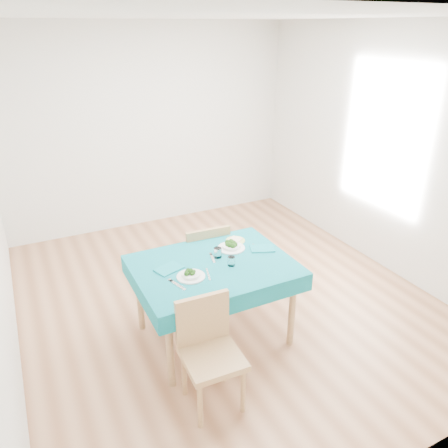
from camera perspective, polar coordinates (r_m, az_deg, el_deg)
name	(u,v)px	position (r m, az deg, el deg)	size (l,w,h in m)	color
room_shell	(224,176)	(4.10, 0.00, 6.34)	(4.02, 4.52, 2.73)	brown
table	(214,301)	(3.96, -1.34, -10.04)	(1.34, 1.02, 0.76)	#09616C
chair_near	(212,348)	(3.25, -1.52, -15.91)	(0.42, 0.46, 1.04)	#A0794B
chair_far	(201,247)	(4.48, -3.01, -2.98)	(0.45, 0.49, 1.12)	#A0794B
bowl_near	(191,273)	(3.57, -4.35, -6.44)	(0.23, 0.23, 0.07)	white
bowl_far	(231,245)	(4.00, 0.95, -2.74)	(0.25, 0.25, 0.08)	white
fork_near	(178,285)	(3.50, -6.08, -7.92)	(0.03, 0.20, 0.00)	silver
knife_near	(208,274)	(3.62, -2.08, -6.57)	(0.02, 0.20, 0.00)	silver
fork_far	(213,258)	(3.85, -1.50, -4.49)	(0.02, 0.17, 0.00)	silver
knife_far	(260,248)	(4.03, 4.73, -3.16)	(0.02, 0.21, 0.00)	silver
napkin_near	(169,269)	(3.71, -7.22, -5.83)	(0.22, 0.15, 0.01)	#0E6D77
napkin_far	(262,248)	(4.02, 5.01, -3.20)	(0.22, 0.15, 0.01)	#0E6D77
tumbler_center	(218,253)	(3.85, -0.83, -3.77)	(0.07, 0.07, 0.09)	white
tumbler_side	(231,261)	(3.73, 0.97, -4.87)	(0.06, 0.06, 0.08)	white
side_plate	(235,241)	(4.15, 1.50, -2.17)	(0.18, 0.18, 0.01)	#C8DB6B
bread_slice	(235,239)	(4.15, 1.50, -2.02)	(0.10, 0.10, 0.02)	beige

